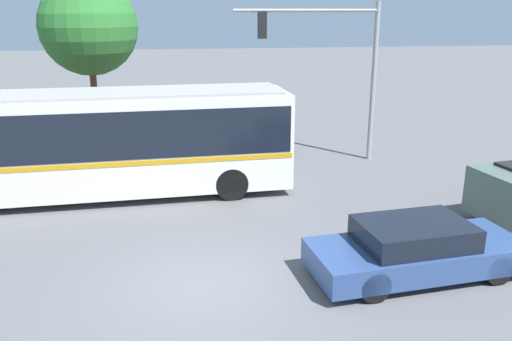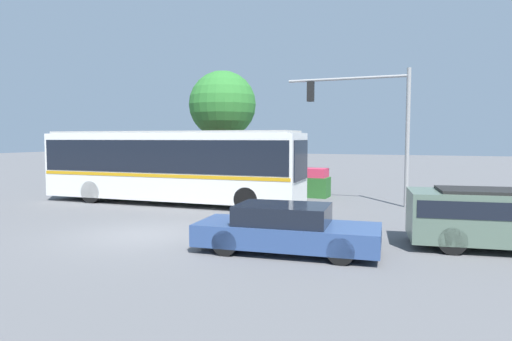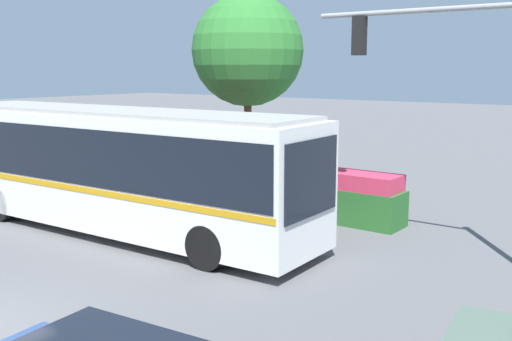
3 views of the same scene
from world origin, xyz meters
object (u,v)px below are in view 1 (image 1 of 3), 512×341
traffic_light_pole (338,57)px  street_tree_left (88,27)px  sedan_foreground (416,249)px  city_bus (93,139)px

traffic_light_pole → street_tree_left: bearing=-23.8°
sedan_foreground → street_tree_left: bearing=116.7°
city_bus → sedan_foreground: (7.50, -6.27, -1.25)m
city_bus → traffic_light_pole: bearing=15.9°
city_bus → sedan_foreground: 9.85m
sedan_foreground → street_tree_left: street_tree_left is taller
street_tree_left → sedan_foreground: bearing=-57.7°
city_bus → sedan_foreground: city_bus is taller
traffic_light_pole → city_bus: bearing=18.4°
city_bus → street_tree_left: bearing=94.4°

